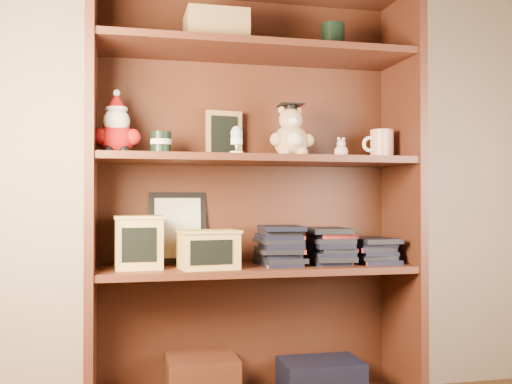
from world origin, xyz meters
TOP-DOWN VIEW (x-y plane):
  - bookcase at (0.13, 1.36)m, footprint 1.20×0.35m
  - shelf_lower at (0.13, 1.30)m, footprint 1.14×0.33m
  - shelf_upper at (0.13, 1.30)m, footprint 1.14×0.33m
  - santa_plush at (-0.37, 1.30)m, footprint 0.17×0.12m
  - teachers_tin at (-0.21, 1.30)m, footprint 0.07×0.07m
  - chalkboard_plaque at (0.04, 1.42)m, footprint 0.14×0.09m
  - egg_cup at (0.05, 1.23)m, footprint 0.05×0.05m
  - grad_teddy_bear at (0.27, 1.30)m, footprint 0.17×0.14m
  - pink_figurine at (0.47, 1.30)m, footprint 0.05×0.05m
  - teacher_mug at (0.63, 1.30)m, footprint 0.13×0.09m
  - certificate_frame at (-0.14, 1.44)m, footprint 0.22×0.06m
  - treats_box at (-0.29, 1.30)m, footprint 0.17×0.17m
  - pencils_box at (-0.05, 1.24)m, footprint 0.22×0.17m
  - book_stack_left at (0.23, 1.30)m, footprint 0.14×0.20m
  - book_stack_mid at (0.42, 1.30)m, footprint 0.14×0.20m
  - book_stack_right at (0.59, 1.30)m, footprint 0.14×0.20m

SIDE VIEW (x-z plane):
  - shelf_lower at x=0.13m, z-range 0.53..0.55m
  - book_stack_right at x=0.59m, z-range 0.55..0.65m
  - book_stack_mid at x=0.42m, z-range 0.55..0.68m
  - pencils_box at x=-0.05m, z-range 0.55..0.69m
  - book_stack_left at x=0.23m, z-range 0.55..0.69m
  - treats_box at x=-0.29m, z-range 0.55..0.74m
  - certificate_frame at x=-0.14m, z-range 0.55..0.82m
  - bookcase at x=0.13m, z-range -0.02..1.58m
  - shelf_upper at x=0.13m, z-range 0.93..0.95m
  - pink_figurine at x=0.47m, z-range 0.94..1.02m
  - teachers_tin at x=-0.21m, z-range 0.95..1.03m
  - egg_cup at x=0.05m, z-range 0.95..1.06m
  - teacher_mug at x=0.63m, z-range 0.95..1.06m
  - grad_teddy_bear at x=0.27m, z-range 0.93..1.13m
  - santa_plush at x=-0.37m, z-range 0.92..1.15m
  - chalkboard_plaque at x=0.04m, z-range 0.95..1.13m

